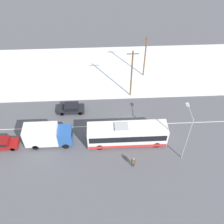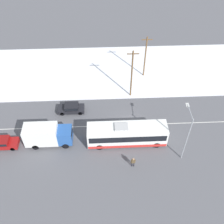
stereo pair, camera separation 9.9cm
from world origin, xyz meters
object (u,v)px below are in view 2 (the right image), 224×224
parked_car_near_truck (2,143)px  streetlamp (187,131)px  pedestrian_at_stop (133,161)px  utility_pole_roadside (132,74)px  sedan_car (71,108)px  utility_pole_snowlot (145,56)px  city_bus (127,134)px  box_truck (47,135)px

parked_car_near_truck → streetlamp: 24.80m
pedestrian_at_stop → utility_pole_roadside: 14.27m
streetlamp → utility_pole_roadside: 13.44m
sedan_car → utility_pole_snowlot: utility_pole_snowlot is taller
utility_pole_roadside → utility_pole_snowlot: utility_pole_roadside is taller
streetlamp → sedan_car: bearing=149.8°
city_bus → streetlamp: (7.08, -2.47, 3.20)m
sedan_car → utility_pole_snowlot: size_ratio=0.52×
city_bus → utility_pole_snowlot: size_ratio=1.39×
pedestrian_at_stop → utility_pole_roadside: size_ratio=0.20×
city_bus → parked_car_near_truck: city_bus is taller
box_truck → utility_pole_roadside: size_ratio=0.75×
box_truck → utility_pole_snowlot: (15.24, 14.75, 2.31)m
sedan_car → utility_pole_snowlot: bearing=-145.2°
parked_car_near_truck → utility_pole_snowlot: 26.54m
parked_car_near_truck → pedestrian_at_stop: size_ratio=2.55×
city_bus → box_truck: city_bus is taller
sedan_car → streetlamp: 18.05m
city_bus → box_truck: size_ratio=1.69×
pedestrian_at_stop → utility_pole_roadside: utility_pole_roadside is taller
parked_car_near_truck → pedestrian_at_stop: pedestrian_at_stop is taller
city_bus → box_truck: (-10.91, 0.29, 0.17)m
pedestrian_at_stop → city_bus: bearing=96.4°
sedan_car → city_bus: bearing=141.8°
utility_pole_snowlot → parked_car_near_truck: bearing=-145.1°
sedan_car → parked_car_near_truck: 11.17m
city_bus → sedan_car: size_ratio=2.65×
pedestrian_at_stop → parked_car_near_truck: bearing=167.1°
parked_car_near_truck → utility_pole_roadside: size_ratio=0.51×
parked_car_near_truck → streetlamp: streetlamp is taller
city_bus → pedestrian_at_stop: size_ratio=6.25×
pedestrian_at_stop → streetlamp: (6.62, 1.61, 3.74)m
city_bus → pedestrian_at_stop: city_bus is taller
sedan_car → utility_pole_roadside: size_ratio=0.47×
city_bus → utility_pole_roadside: (1.46, 9.73, 2.89)m
pedestrian_at_stop → utility_pole_roadside: (1.00, 13.81, 3.43)m
city_bus → box_truck: bearing=178.5°
utility_pole_roadside → utility_pole_snowlot: bearing=61.5°
box_truck → streetlamp: bearing=-8.7°
box_truck → streetlamp: 18.45m
sedan_car → pedestrian_at_stop: size_ratio=2.36×
city_bus → sedan_car: bearing=141.8°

